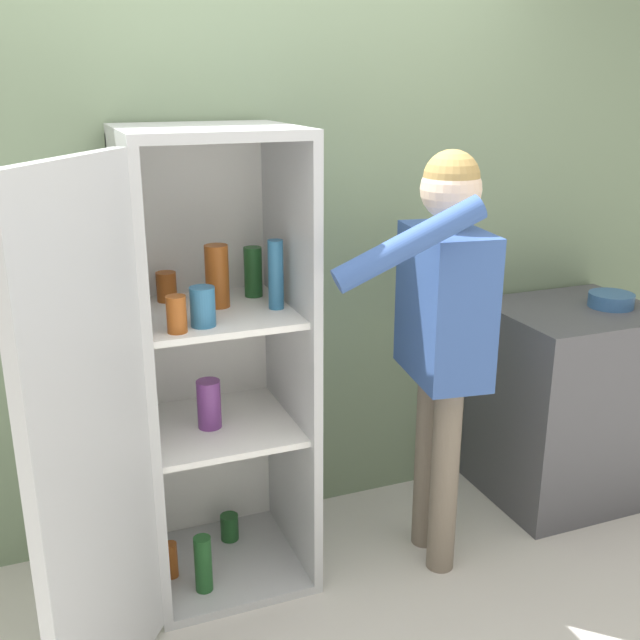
# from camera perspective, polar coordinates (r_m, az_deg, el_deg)

# --- Properties ---
(wall_back) EXTENTS (7.00, 0.06, 2.55)m
(wall_back) POSITION_cam_1_polar(r_m,az_deg,el_deg) (3.09, -6.22, 6.11)
(wall_back) COLOR gray
(wall_back) RESTS_ON ground_plane
(refrigerator) EXTENTS (1.00, 1.11, 1.75)m
(refrigerator) POSITION_cam_1_polar(r_m,az_deg,el_deg) (2.74, -9.78, -4.39)
(refrigerator) COLOR #B7BABC
(refrigerator) RESTS_ON ground_plane
(person) EXTENTS (0.69, 0.57, 1.67)m
(person) POSITION_cam_1_polar(r_m,az_deg,el_deg) (2.86, 9.28, 0.50)
(person) COLOR #726656
(person) RESTS_ON ground_plane
(counter) EXTENTS (0.71, 0.62, 0.92)m
(counter) POSITION_cam_1_polar(r_m,az_deg,el_deg) (3.70, 18.27, -6.00)
(counter) COLOR #4C4C51
(counter) RESTS_ON ground_plane
(bowl) EXTENTS (0.20, 0.20, 0.06)m
(bowl) POSITION_cam_1_polar(r_m,az_deg,el_deg) (3.61, 21.29, 1.43)
(bowl) COLOR #335B8E
(bowl) RESTS_ON counter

